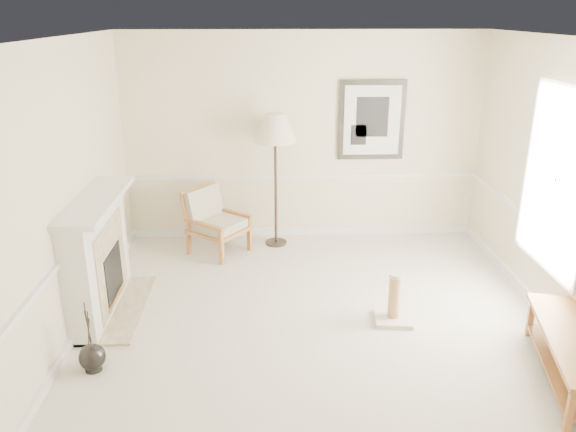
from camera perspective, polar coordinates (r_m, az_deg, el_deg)
The scene contains 8 objects.
ground at distance 5.92m, azimuth 3.22°, elevation -11.85°, with size 5.50×5.50×0.00m, color silver.
room at distance 5.26m, azimuth 5.04°, elevation 6.16°, with size 5.04×5.54×2.92m.
fireplace at distance 6.38m, azimuth -18.69°, elevation -3.95°, with size 0.64×1.64×1.31m.
floor_vase at distance 5.61m, azimuth -19.26°, elevation -13.44°, with size 0.24×0.24×0.72m.
armchair at distance 7.70m, azimuth -7.64°, elevation -0.20°, with size 0.97×0.96×0.89m.
floor_lamp at distance 7.54m, azimuth -1.31°, elevation 8.57°, with size 0.65×0.65×1.85m.
bench at distance 5.69m, azimuth 26.82°, elevation -12.14°, with size 0.81×1.63×0.45m.
scratching_post at distance 6.15m, azimuth 10.69°, elevation -8.96°, with size 0.43×0.43×0.56m.
Camera 1 is at (-0.53, -4.99, 3.13)m, focal length 35.00 mm.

